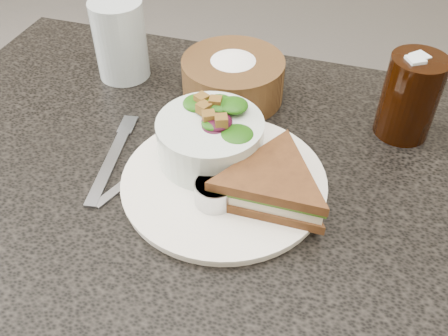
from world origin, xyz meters
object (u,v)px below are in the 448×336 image
salad_bowl (210,133)px  bread_basket (233,72)px  cola_glass (411,93)px  water_glass (120,40)px  dressing_ramekin (215,192)px  dinner_plate (224,181)px  dining_table (224,328)px  sandwich (272,185)px

salad_bowl → bread_basket: salad_bowl is taller
cola_glass → water_glass: (-0.46, 0.02, -0.00)m
cola_glass → salad_bowl: bearing=-148.6°
dressing_ramekin → dinner_plate: bearing=91.6°
dining_table → cola_glass: 0.53m
water_glass → dinner_plate: bearing=-40.5°
salad_bowl → dressing_ramekin: (0.03, -0.08, -0.03)m
salad_bowl → cola_glass: bearing=31.4°
bread_basket → water_glass: size_ratio=1.23×
dining_table → dressing_ramekin: (0.00, -0.04, 0.40)m
dining_table → cola_glass: size_ratio=7.41×
salad_bowl → sandwich: bearing=-27.6°
sandwich → water_glass: (-0.31, 0.22, 0.03)m
sandwich → dinner_plate: bearing=166.8°
sandwich → dressing_ramekin: (-0.07, -0.03, -0.01)m
bread_basket → salad_bowl: bearing=-84.1°
salad_bowl → bread_basket: bearing=95.9°
sandwich → cola_glass: bearing=53.0°
dining_table → dinner_plate: dinner_plate is taller
dinner_plate → dressing_ramekin: (0.00, -0.04, 0.02)m
dining_table → sandwich: (0.07, -0.02, 0.41)m
bread_basket → water_glass: (-0.20, 0.01, 0.02)m
dinner_plate → cola_glass: bearing=40.7°
dinner_plate → dressing_ramekin: bearing=-88.4°
salad_bowl → bread_basket: (-0.02, 0.16, -0.01)m
dinner_plate → sandwich: sandwich is taller
dining_table → sandwich: sandwich is taller
water_glass → dressing_ramekin: bearing=-45.7°
salad_bowl → bread_basket: 0.16m
salad_bowl → dressing_ramekin: size_ratio=2.78×
dinner_plate → water_glass: size_ratio=2.05×
sandwich → cola_glass: 0.25m
dining_table → salad_bowl: bearing=131.3°
dining_table → sandwich: 0.41m
dining_table → bread_basket: bearing=103.4°
bread_basket → cola_glass: cola_glass is taller
water_glass → dining_table: bearing=-40.3°
cola_glass → water_glass: cola_glass is taller
dressing_ramekin → water_glass: water_glass is taller
sandwich → dressing_ramekin: size_ratio=3.31×
dressing_ramekin → bread_basket: (-0.05, 0.24, 0.02)m
dinner_plate → salad_bowl: 0.07m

